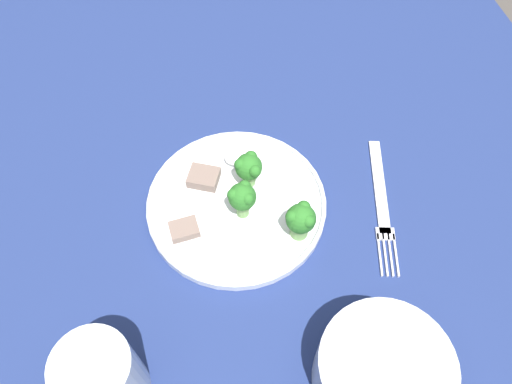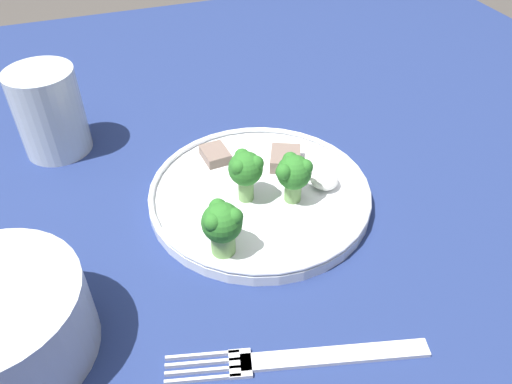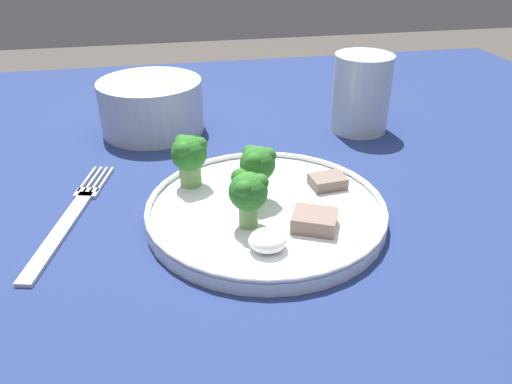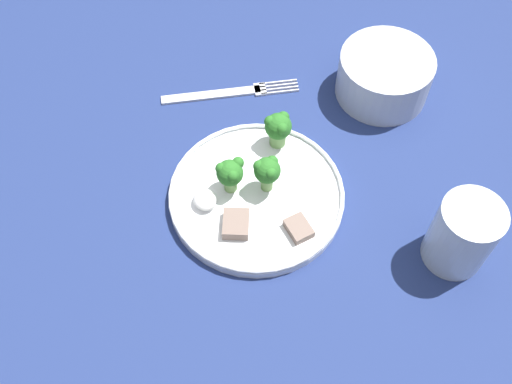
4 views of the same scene
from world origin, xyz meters
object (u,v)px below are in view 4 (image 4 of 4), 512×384
object	(u,v)px
dinner_plate	(257,195)
cream_bowl	(384,77)
drinking_glass	(461,237)
fork	(229,93)

from	to	relation	value
dinner_plate	cream_bowl	bearing A→B (deg)	112.96
drinking_glass	cream_bowl	bearing A→B (deg)	169.71
fork	cream_bowl	size ratio (longest dim) A/B	1.51
drinking_glass	fork	bearing A→B (deg)	-155.67
fork	cream_bowl	bearing A→B (deg)	68.38
dinner_plate	drinking_glass	xyz separation A→B (m)	(0.17, 0.20, 0.04)
dinner_plate	cream_bowl	world-z (taller)	cream_bowl
fork	drinking_glass	world-z (taller)	drinking_glass
fork	drinking_glass	bearing A→B (deg)	24.33
fork	drinking_glass	size ratio (longest dim) A/B	2.01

